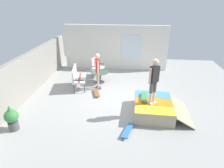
# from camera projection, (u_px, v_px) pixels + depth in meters

# --- Properties ---
(ground_plane) EXTENTS (12.00, 12.00, 0.10)m
(ground_plane) POSITION_uv_depth(u_px,v_px,m) (119.00, 100.00, 8.22)
(ground_plane) COLOR #A8A8A3
(back_wall_cinderblock) EXTENTS (9.00, 0.20, 1.81)m
(back_wall_cinderblock) POSITION_uv_depth(u_px,v_px,m) (27.00, 76.00, 8.19)
(back_wall_cinderblock) COLOR gray
(back_wall_cinderblock) RESTS_ON ground_plane
(house_facade) EXTENTS (0.23, 6.00, 2.57)m
(house_facade) POSITION_uv_depth(u_px,v_px,m) (116.00, 48.00, 11.14)
(house_facade) COLOR white
(house_facade) RESTS_ON ground_plane
(skate_ramp) EXTENTS (1.78, 2.09, 0.51)m
(skate_ramp) POSITION_uv_depth(u_px,v_px,m) (154.00, 107.00, 7.08)
(skate_ramp) COLOR tan
(skate_ramp) RESTS_ON ground_plane
(patio_bench) EXTENTS (1.33, 0.77, 1.02)m
(patio_bench) POSITION_uv_depth(u_px,v_px,m) (77.00, 76.00, 8.95)
(patio_bench) COLOR #38383D
(patio_bench) RESTS_ON ground_plane
(patio_chair_near_house) EXTENTS (0.71, 0.65, 1.02)m
(patio_chair_near_house) POSITION_uv_depth(u_px,v_px,m) (96.00, 65.00, 10.29)
(patio_chair_near_house) COLOR #38383D
(patio_chair_near_house) RESTS_ON ground_plane
(patio_table) EXTENTS (0.90, 0.90, 0.57)m
(patio_table) POSITION_uv_depth(u_px,v_px,m) (100.00, 75.00, 9.61)
(patio_table) COLOR #38383D
(patio_table) RESTS_ON ground_plane
(person_watching) EXTENTS (0.47, 0.30, 1.71)m
(person_watching) POSITION_uv_depth(u_px,v_px,m) (98.00, 69.00, 8.72)
(person_watching) COLOR navy
(person_watching) RESTS_ON ground_plane
(person_skater) EXTENTS (0.37, 0.38, 1.65)m
(person_skater) POSITION_uv_depth(u_px,v_px,m) (154.00, 79.00, 6.48)
(person_skater) COLOR silver
(person_skater) RESTS_ON skate_ramp
(skateboard_by_bench) EXTENTS (0.82, 0.42, 0.10)m
(skateboard_by_bench) POSITION_uv_depth(u_px,v_px,m) (97.00, 92.00, 8.55)
(skateboard_by_bench) COLOR brown
(skateboard_by_bench) RESTS_ON ground_plane
(skateboard_spare) EXTENTS (0.82, 0.43, 0.10)m
(skateboard_spare) POSITION_uv_depth(u_px,v_px,m) (128.00, 130.00, 6.14)
(skateboard_spare) COLOR #3372B2
(skateboard_spare) RESTS_ON ground_plane
(skateboard_on_ramp) EXTENTS (0.81, 0.24, 0.10)m
(skateboard_on_ramp) POSITION_uv_depth(u_px,v_px,m) (144.00, 97.00, 7.15)
(skateboard_on_ramp) COLOR #3F8C4C
(skateboard_on_ramp) RESTS_ON skate_ramp
(potted_plant) EXTENTS (0.44, 0.44, 0.92)m
(potted_plant) POSITION_uv_depth(u_px,v_px,m) (12.00, 118.00, 6.12)
(potted_plant) COLOR #515156
(potted_plant) RESTS_ON ground_plane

